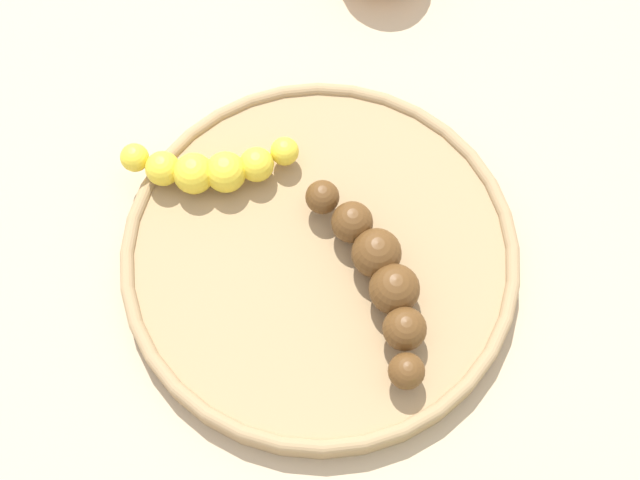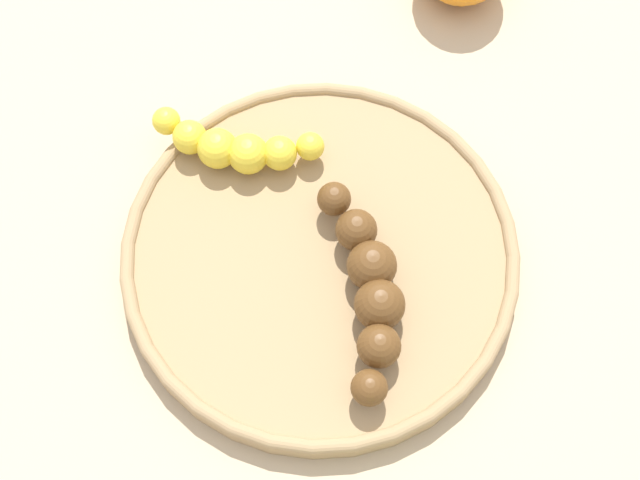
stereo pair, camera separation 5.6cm
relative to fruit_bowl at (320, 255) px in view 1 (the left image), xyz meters
name	(u,v)px [view 1 (the left image)]	position (x,y,z in m)	size (l,w,h in m)	color
ground_plane	(320,261)	(0.00, 0.00, -0.01)	(2.40, 2.40, 0.00)	tan
fruit_bowl	(320,255)	(0.00, 0.00, 0.00)	(0.28, 0.28, 0.02)	#A08259
banana_yellow	(210,168)	(-0.01, 0.10, 0.02)	(0.10, 0.09, 0.03)	yellow
banana_overripe	(379,273)	(0.01, -0.04, 0.02)	(0.08, 0.15, 0.03)	#593819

